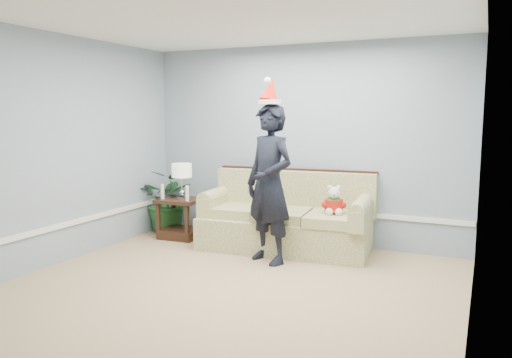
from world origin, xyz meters
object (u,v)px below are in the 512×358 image
Objects in this scene: side_table at (180,223)px; man at (269,184)px; houseplant at (169,200)px; table_lamp at (182,172)px; teddy_bear at (334,203)px; sofa at (286,221)px.

man reaches higher than side_table.
houseplant is 2.19m from man.
side_table is at bearing -174.07° from man.
table_lamp reaches higher than side_table.
teddy_bear is at bearing 64.37° from man.
side_table is 0.52m from houseplant.
side_table is 2.29m from teddy_bear.
houseplant reaches higher than teddy_bear.
table_lamp is 1.38× the size of teddy_bear.
sofa is at bearing -4.32° from houseplant.
houseplant is 2.60× the size of teddy_bear.
table_lamp is 0.53× the size of houseplant.
sofa is at bearing 4.60° from table_lamp.
table_lamp is 2.22m from teddy_bear.
man is (1.98, -0.79, 0.47)m from houseplant.
table_lamp reaches higher than teddy_bear.
sofa is at bearing 4.49° from side_table.
man is 0.88m from teddy_bear.
teddy_bear is at bearing -5.48° from houseplant.
sofa is 1.66m from table_lamp.
table_lamp is at bearing 179.61° from sofa.
teddy_bear is (0.63, 0.54, -0.27)m from man.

